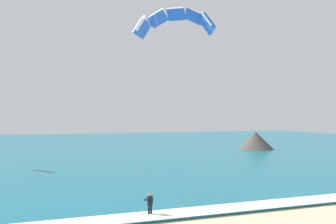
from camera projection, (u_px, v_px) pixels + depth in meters
The scene contains 6 objects.
sea at pixel (78, 147), 79.66m from camera, with size 200.00×120.00×0.20m, color #146075.
surf_foam at pixel (159, 215), 24.05m from camera, with size 200.00×2.24×0.04m, color white.
surfboard at pixel (150, 217), 24.24m from camera, with size 0.95×1.46×0.09m.
kitesurfer at pixel (150, 203), 24.27m from camera, with size 0.65×0.65×1.69m.
kite_primary at pixel (175, 20), 31.76m from camera, with size 6.90×7.95×15.59m.
headland_right at pixel (255, 142), 73.32m from camera, with size 7.82×9.51×3.79m.
Camera 1 is at (-7.47, -11.87, 6.94)m, focal length 37.71 mm.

